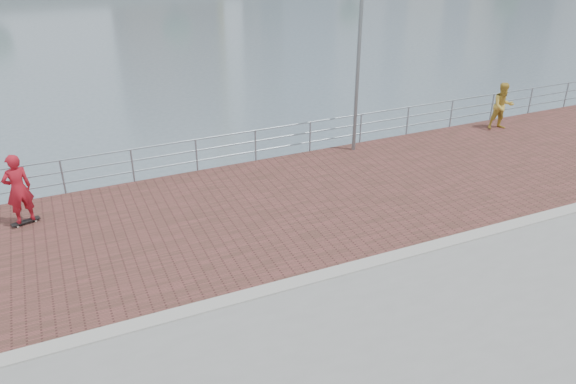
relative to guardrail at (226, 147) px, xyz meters
name	(u,v)px	position (x,y,z in m)	size (l,w,h in m)	color
water	(321,343)	(0.00, -7.00, -2.69)	(400.00, 400.00, 0.00)	slate
brick_lane	(265,209)	(0.00, -3.40, -0.68)	(40.00, 6.80, 0.02)	brown
curb	(323,275)	(0.00, -7.00, -0.66)	(40.00, 0.40, 0.06)	#B7B5AD
guardrail	(226,147)	(0.00, 0.00, 0.00)	(39.06, 0.06, 1.13)	#8C9EA8
street_lamp	(368,21)	(4.58, -0.97, 3.86)	(0.47, 1.36, 6.40)	slate
skateboard	(26,221)	(-6.28, -1.51, -0.60)	(0.77, 0.40, 0.09)	black
skateboarder	(18,189)	(-6.28, -1.51, 0.39)	(0.71, 0.47, 1.95)	red
bystander	(502,106)	(10.88, -0.94, 0.24)	(0.89, 0.69, 1.82)	gold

